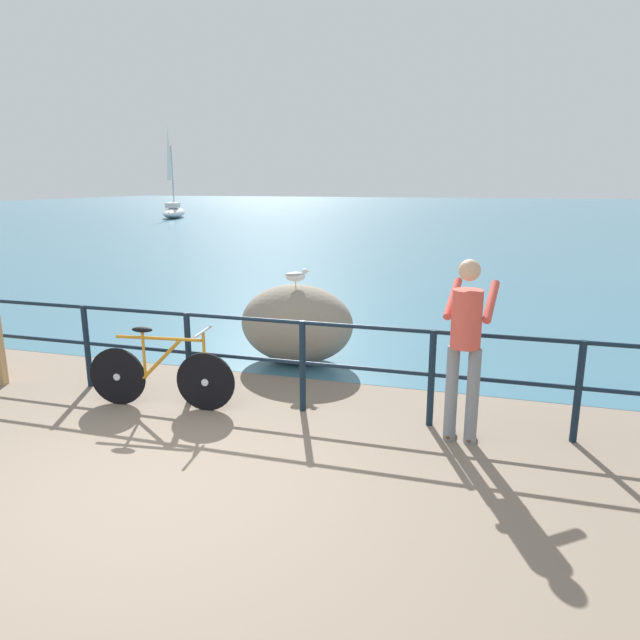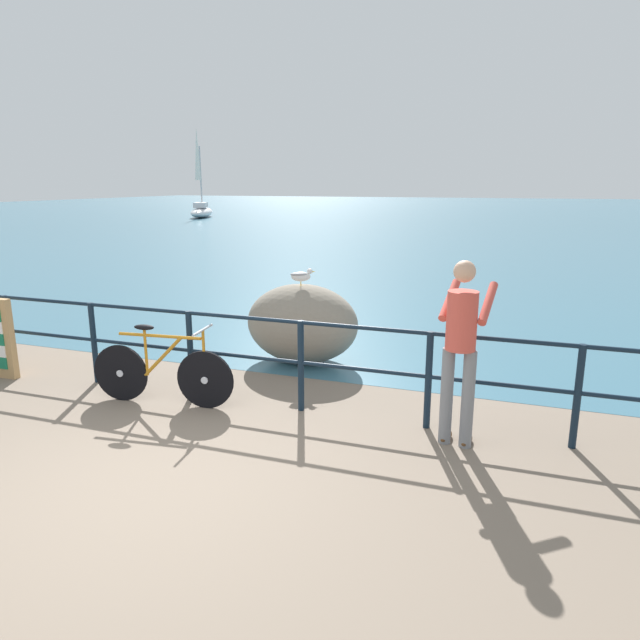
{
  "view_description": "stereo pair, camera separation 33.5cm",
  "coord_description": "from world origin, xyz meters",
  "px_view_note": "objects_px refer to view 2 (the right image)",
  "views": [
    {
      "loc": [
        2.53,
        -3.62,
        2.46
      ],
      "look_at": [
        0.77,
        2.38,
        0.94
      ],
      "focal_mm": 32.01,
      "sensor_mm": 36.0,
      "label": 1
    },
    {
      "loc": [
        2.85,
        -3.52,
        2.46
      ],
      "look_at": [
        0.77,
        2.38,
        0.94
      ],
      "focal_mm": 32.01,
      "sensor_mm": 36.0,
      "label": 2
    }
  ],
  "objects_px": {
    "bicycle": "(162,371)",
    "sailboat": "(201,207)",
    "seagull": "(301,276)",
    "person_at_railing": "(461,345)",
    "breakwater_boulder_main": "(302,324)"
  },
  "relations": [
    {
      "from": "person_at_railing",
      "to": "sailboat",
      "type": "relative_size",
      "value": 0.29
    },
    {
      "from": "bicycle",
      "to": "seagull",
      "type": "distance_m",
      "value": 2.28
    },
    {
      "from": "bicycle",
      "to": "breakwater_boulder_main",
      "type": "relative_size",
      "value": 1.07
    },
    {
      "from": "bicycle",
      "to": "sailboat",
      "type": "bearing_deg",
      "value": 113.66
    },
    {
      "from": "bicycle",
      "to": "breakwater_boulder_main",
      "type": "height_order",
      "value": "breakwater_boulder_main"
    },
    {
      "from": "bicycle",
      "to": "seagull",
      "type": "relative_size",
      "value": 5.05
    },
    {
      "from": "seagull",
      "to": "sailboat",
      "type": "relative_size",
      "value": 0.05
    },
    {
      "from": "seagull",
      "to": "sailboat",
      "type": "distance_m",
      "value": 34.6
    },
    {
      "from": "person_at_railing",
      "to": "breakwater_boulder_main",
      "type": "bearing_deg",
      "value": 58.0
    },
    {
      "from": "bicycle",
      "to": "person_at_railing",
      "type": "distance_m",
      "value": 3.3
    },
    {
      "from": "person_at_railing",
      "to": "bicycle",
      "type": "bearing_deg",
      "value": 98.86
    },
    {
      "from": "breakwater_boulder_main",
      "to": "seagull",
      "type": "bearing_deg",
      "value": -74.04
    },
    {
      "from": "person_at_railing",
      "to": "breakwater_boulder_main",
      "type": "relative_size",
      "value": 1.13
    },
    {
      "from": "breakwater_boulder_main",
      "to": "seagull",
      "type": "height_order",
      "value": "seagull"
    },
    {
      "from": "bicycle",
      "to": "seagull",
      "type": "bearing_deg",
      "value": 57.13
    }
  ]
}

